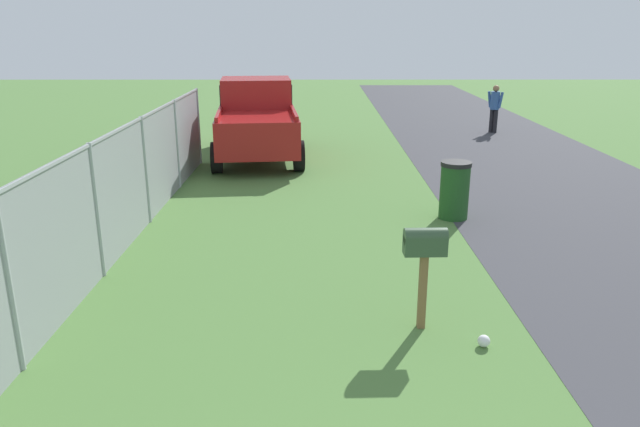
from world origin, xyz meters
The scene contains 6 objects.
mailbox centered at (5.29, 0.02, 1.00)m, with size 0.23×0.50×1.25m.
pickup_truck centered at (15.07, 2.91, 1.10)m, with size 5.04×2.66×2.09m.
trash_bin centered at (9.56, -1.28, 0.54)m, with size 0.56×0.56×1.08m.
pedestrian centered at (19.01, -4.64, 0.90)m, with size 0.36×0.46×1.57m.
fence_section centered at (8.10, 4.35, 1.04)m, with size 12.48×0.07×1.94m.
litter_bag_midfield_a centered at (4.83, -0.62, 0.07)m, with size 0.14×0.14×0.14m, color silver.
Camera 1 is at (-1.16, 1.23, 3.44)m, focal length 33.71 mm.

